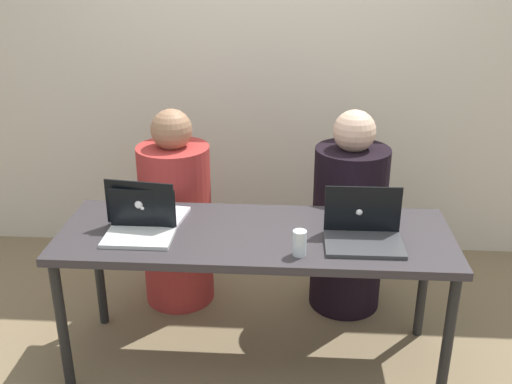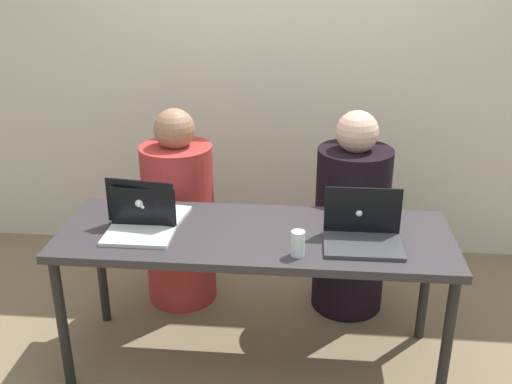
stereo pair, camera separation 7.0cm
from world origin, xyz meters
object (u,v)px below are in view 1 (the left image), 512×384
(person_on_right, at_px, (348,223))
(person_on_left, at_px, (177,219))
(laptop_front_right, at_px, (363,232))
(laptop_front_left, at_px, (140,227))
(laptop_back_right, at_px, (358,217))
(water_glass_right, at_px, (300,245))
(laptop_back_left, at_px, (147,211))

(person_on_right, bearing_deg, person_on_left, 12.83)
(person_on_right, xyz_separation_m, laptop_front_right, (0.00, -0.64, 0.26))
(person_on_right, xyz_separation_m, laptop_front_left, (-1.03, -0.65, 0.25))
(laptop_back_right, bearing_deg, water_glass_right, 53.08)
(person_on_left, bearing_deg, water_glass_right, 140.31)
(water_glass_right, bearing_deg, laptop_back_left, 158.17)
(person_on_left, bearing_deg, laptop_back_right, 162.72)
(laptop_front_right, distance_m, laptop_back_right, 0.17)
(laptop_front_left, height_order, laptop_back_left, laptop_back_left)
(person_on_right, height_order, laptop_back_right, person_on_right)
(person_on_left, relative_size, laptop_front_right, 3.32)
(person_on_right, height_order, laptop_front_right, person_on_right)
(laptop_front_right, xyz_separation_m, water_glass_right, (-0.29, -0.14, -0.00))
(person_on_left, height_order, laptop_front_left, person_on_left)
(laptop_back_left, xyz_separation_m, water_glass_right, (0.75, -0.30, -0.00))
(laptop_front_right, height_order, laptop_back_left, same)
(laptop_back_right, distance_m, water_glass_right, 0.42)
(person_on_right, relative_size, water_glass_right, 10.21)
(person_on_right, distance_m, laptop_front_left, 1.24)
(laptop_back_right, xyz_separation_m, laptop_back_left, (-1.03, -0.01, 0.01))
(person_on_left, distance_m, laptop_front_right, 1.22)
(person_on_left, height_order, laptop_back_left, person_on_left)
(person_on_left, xyz_separation_m, water_glass_right, (0.71, -0.78, 0.27))
(laptop_front_right, xyz_separation_m, laptop_front_left, (-1.04, -0.01, -0.01))
(laptop_back_right, xyz_separation_m, laptop_front_left, (-1.03, -0.17, -0.00))
(laptop_back_left, bearing_deg, laptop_front_right, 179.18)
(laptop_back_left, bearing_deg, water_glass_right, 165.89)
(laptop_front_left, bearing_deg, water_glass_right, -10.52)
(person_on_left, relative_size, laptop_back_left, 3.17)
(laptop_back_right, distance_m, laptop_front_left, 1.04)
(laptop_front_left, bearing_deg, person_on_right, 31.87)
(laptop_front_right, bearing_deg, water_glass_right, -154.25)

